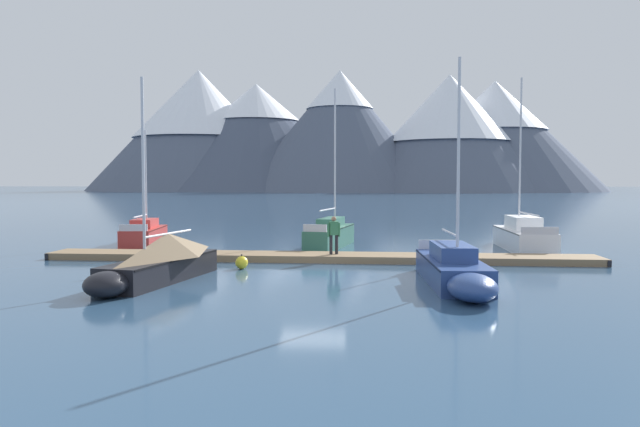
# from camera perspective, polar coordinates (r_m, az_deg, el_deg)

# --- Properties ---
(ground_plane) EXTENTS (700.00, 700.00, 0.00)m
(ground_plane) POSITION_cam_1_polar(r_m,az_deg,el_deg) (22.98, -0.67, -5.81)
(ground_plane) COLOR #2D4C6B
(mountain_west_summit) EXTENTS (81.59, 81.59, 45.07)m
(mountain_west_summit) POSITION_cam_1_polar(r_m,az_deg,el_deg) (231.85, -11.45, 8.17)
(mountain_west_summit) COLOR #4C566B
(mountain_west_summit) RESTS_ON ground
(mountain_central_massif) EXTENTS (89.77, 89.77, 39.74)m
(mountain_central_massif) POSITION_cam_1_polar(r_m,az_deg,el_deg) (227.39, -6.09, 7.38)
(mountain_central_massif) COLOR #424C60
(mountain_central_massif) RESTS_ON ground
(mountain_shoulder_ridge) EXTENTS (68.35, 68.35, 41.28)m
(mountain_shoulder_ridge) POSITION_cam_1_polar(r_m,az_deg,el_deg) (206.96, 1.89, 8.00)
(mountain_shoulder_ridge) COLOR #4C566B
(mountain_shoulder_ridge) RESTS_ON ground
(mountain_east_summit) EXTENTS (68.49, 68.49, 39.16)m
(mountain_east_summit) POSITION_cam_1_polar(r_m,az_deg,el_deg) (207.35, 12.21, 7.90)
(mountain_east_summit) COLOR #4C566B
(mountain_east_summit) RESTS_ON ground
(mountain_rear_spur) EXTENTS (75.52, 75.52, 38.61)m
(mountain_rear_spur) POSITION_cam_1_polar(r_m,az_deg,el_deg) (221.14, 16.27, 7.35)
(mountain_rear_spur) COLOR #4C566B
(mountain_rear_spur) RESTS_ON ground
(dock) EXTENTS (24.67, 3.24, 0.30)m
(dock) POSITION_cam_1_polar(r_m,az_deg,el_deg) (26.92, -0.19, -4.18)
(dock) COLOR #846B4C
(dock) RESTS_ON ground
(sailboat_nearest_berth) EXTENTS (2.09, 6.35, 6.45)m
(sailboat_nearest_berth) POSITION_cam_1_polar(r_m,az_deg,el_deg) (35.74, -16.16, -1.80)
(sailboat_nearest_berth) COLOR #B2332D
(sailboat_nearest_berth) RESTS_ON ground
(sailboat_second_berth) EXTENTS (3.02, 7.04, 7.03)m
(sailboat_second_berth) POSITION_cam_1_polar(r_m,az_deg,el_deg) (21.97, -15.05, -4.22)
(sailboat_second_berth) COLOR black
(sailboat_second_berth) RESTS_ON ground
(sailboat_mid_dock_port) EXTENTS (2.83, 7.60, 8.60)m
(sailboat_mid_dock_port) POSITION_cam_1_polar(r_m,az_deg,el_deg) (32.63, 1.24, -1.96)
(sailboat_mid_dock_port) COLOR #336B56
(sailboat_mid_dock_port) RESTS_ON ground
(sailboat_mid_dock_starboard) EXTENTS (1.82, 7.38, 7.62)m
(sailboat_mid_dock_starboard) POSITION_cam_1_polar(r_m,az_deg,el_deg) (20.92, 12.72, -5.24)
(sailboat_mid_dock_starboard) COLOR navy
(sailboat_mid_dock_starboard) RESTS_ON ground
(sailboat_far_berth) EXTENTS (2.18, 7.31, 9.01)m
(sailboat_far_berth) POSITION_cam_1_polar(r_m,az_deg,el_deg) (33.23, 18.61, -2.01)
(sailboat_far_berth) COLOR white
(sailboat_far_berth) RESTS_ON ground
(person_on_dock) EXTENTS (0.57, 0.33, 1.69)m
(person_on_dock) POSITION_cam_1_polar(r_m,az_deg,el_deg) (26.64, 1.32, -1.84)
(person_on_dock) COLOR #232328
(person_on_dock) RESTS_ON dock
(mooring_buoy_channel_marker) EXTENTS (0.52, 0.52, 0.60)m
(mooring_buoy_channel_marker) POSITION_cam_1_polar(r_m,az_deg,el_deg) (24.52, -7.47, -4.65)
(mooring_buoy_channel_marker) COLOR yellow
(mooring_buoy_channel_marker) RESTS_ON ground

